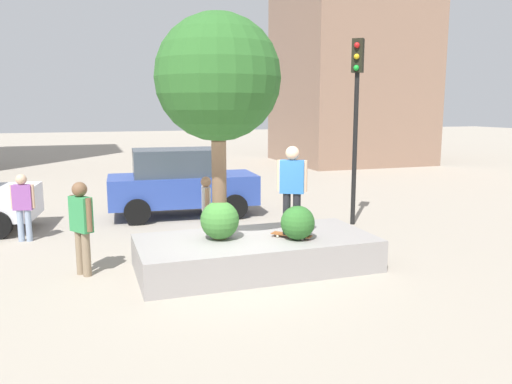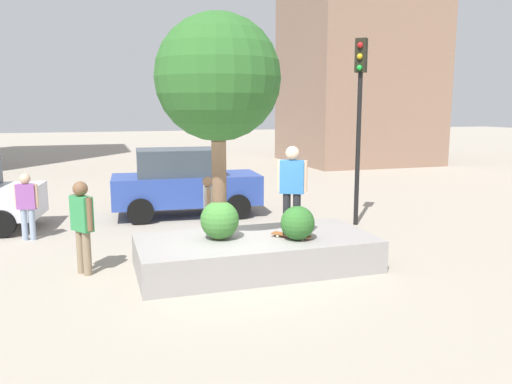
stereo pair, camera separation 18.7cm
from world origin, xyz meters
TOP-DOWN VIEW (x-y plane):
  - ground_plane at (0.00, 0.00)m, footprint 120.00×120.00m
  - planter_ledge at (0.48, 0.02)m, footprint 4.59×2.15m
  - plaza_tree at (-0.21, 0.17)m, footprint 2.34×2.34m
  - boxwood_shrub at (-0.22, 0.13)m, footprint 0.75×0.75m
  - hedge_clump at (1.18, -0.38)m, footprint 0.66×0.66m
  - skateboard at (1.12, -0.24)m, footprint 0.71×0.71m
  - skateboarder at (1.12, -0.24)m, footprint 0.52×0.39m
  - sedan_parked at (-0.01, 5.36)m, footprint 4.31×2.20m
  - traffic_light_corner at (4.18, 2.76)m, footprint 0.37×0.37m
  - passerby_with_bag at (0.00, 2.19)m, footprint 0.24×0.53m
  - bystander_watching at (-2.73, 0.68)m, footprint 0.43×0.52m
  - pedestrian_crossing at (-4.04, 3.71)m, footprint 0.53×0.27m

SIDE VIEW (x-z plane):
  - ground_plane at x=0.00m, z-range 0.00..0.00m
  - planter_ledge at x=0.48m, z-range 0.00..0.62m
  - skateboard at x=1.12m, z-range 0.64..0.72m
  - passerby_with_bag at x=0.00m, z-range 0.12..1.69m
  - pedestrian_crossing at x=-4.04m, z-range 0.12..1.73m
  - hedge_clump at x=1.18m, z-range 0.62..1.28m
  - sedan_parked at x=-0.01m, z-range 0.02..1.97m
  - boxwood_shrub at x=-0.22m, z-range 0.62..1.37m
  - bystander_watching at x=-2.73m, z-range 0.14..1.92m
  - skateboarder at x=1.12m, z-range 0.83..2.54m
  - traffic_light_corner at x=4.18m, z-range 0.86..5.74m
  - plaza_tree at x=-0.21m, z-range 1.54..5.76m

